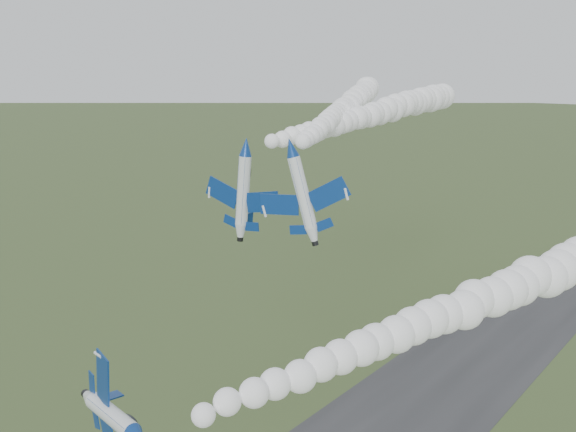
# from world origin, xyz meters

# --- Properties ---
(smoke_trail_jet_lead) EXTENTS (21.49, 65.98, 5.37)m
(smoke_trail_jet_lead) POSITION_xyz_m (20.67, 25.75, 32.19)
(smoke_trail_jet_lead) COLOR silver
(jet_pair_left) EXTENTS (10.32, 12.32, 3.08)m
(jet_pair_left) POSITION_xyz_m (-6.18, 20.99, 45.54)
(jet_pair_left) COLOR white
(smoke_trail_jet_pair_left) EXTENTS (12.35, 66.19, 5.01)m
(smoke_trail_jet_pair_left) POSITION_xyz_m (-10.31, 56.74, 47.18)
(smoke_trail_jet_pair_left) COLOR silver
(jet_pair_right) EXTENTS (9.63, 11.37, 3.61)m
(jet_pair_right) POSITION_xyz_m (0.82, 20.37, 46.04)
(jet_pair_right) COLOR white
(smoke_trail_jet_pair_right) EXTENTS (29.71, 59.32, 4.51)m
(smoke_trail_jet_pair_right) POSITION_xyz_m (-13.38, 51.81, 48.05)
(smoke_trail_jet_pair_right) COLOR silver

